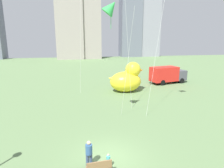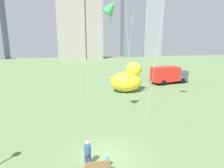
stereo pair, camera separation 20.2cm
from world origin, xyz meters
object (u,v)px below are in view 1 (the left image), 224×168
Objects in this scene: person_child at (108,160)px; giant_inflatable_duck at (127,79)px; park_bench at (99,167)px; kite_green at (111,8)px; person_adult at (89,152)px; box_truck at (167,75)px.

giant_inflatable_duck is at bearing 72.43° from person_child.
kite_green is at bearing 74.87° from park_bench.
kite_green is at bearing 78.91° from person_child.
person_adult is 17.74m from giant_inflatable_duck.
person_child is 0.09× the size of kite_green.
box_truck is at bearing 56.63° from park_bench.
person_child is (0.61, 0.47, 0.05)m from park_bench.
park_bench is at bearing -105.13° from kite_green.
box_truck reaches higher than person_child.
person_adult is 0.25× the size of box_truck.
box_truck is at bearing 49.79° from kite_green.
person_adult is at bearing 120.95° from park_bench.
park_bench is 18.39m from giant_inflatable_duck.
person_child is at bearing 37.40° from park_bench.
kite_green is at bearing -130.21° from box_truck.
giant_inflatable_duck is at bearing 68.59° from kite_green.
person_adult reaches higher than person_child.
giant_inflatable_duck is 0.48× the size of kite_green.
box_truck is 0.62× the size of kite_green.
person_child is 11.60m from kite_green.
kite_green is (-12.24, -14.48, 8.59)m from box_truck.
giant_inflatable_duck is (5.35, 16.88, 1.31)m from person_child.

